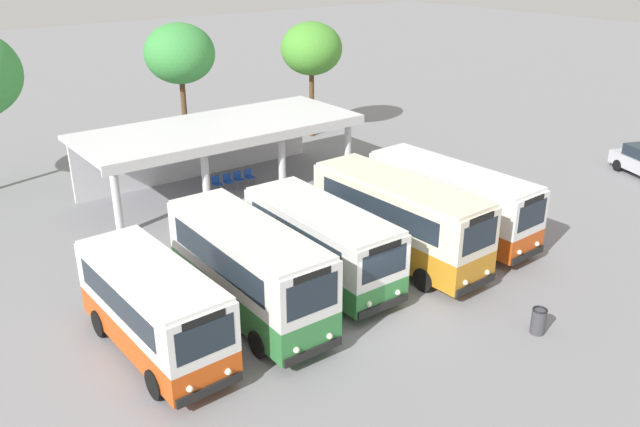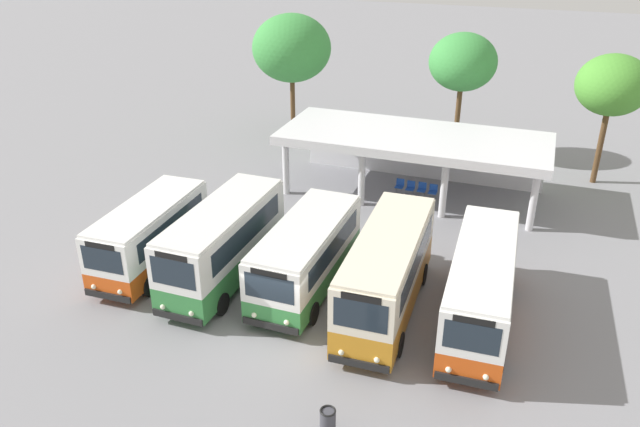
{
  "view_description": "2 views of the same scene",
  "coord_description": "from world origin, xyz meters",
  "px_view_note": "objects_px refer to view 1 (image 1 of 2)",
  "views": [
    {
      "loc": [
        -13.3,
        -14.12,
        11.92
      ],
      "look_at": [
        1.14,
        4.95,
        1.85
      ],
      "focal_mm": 36.53,
      "sensor_mm": 36.0,
      "label": 1
    },
    {
      "loc": [
        7.92,
        -17.1,
        14.17
      ],
      "look_at": [
        -0.92,
        7.21,
        1.5
      ],
      "focal_mm": 35.07,
      "sensor_mm": 36.0,
      "label": 2
    }
  ],
  "objects_px": {
    "city_bus_fifth_blue": "(451,198)",
    "waiting_chair_fourth_seat": "(249,176)",
    "waiting_chair_end_by_column": "(216,182)",
    "waiting_chair_middle_seat": "(238,178)",
    "litter_bin_apron": "(538,321)",
    "city_bus_nearest_orange": "(153,306)",
    "city_bus_fourth_amber": "(398,217)",
    "waiting_chair_second_from_end": "(228,180)",
    "city_bus_middle_cream": "(321,240)",
    "city_bus_second_in_row": "(248,267)"
  },
  "relations": [
    {
      "from": "city_bus_second_in_row",
      "to": "city_bus_fifth_blue",
      "type": "bearing_deg",
      "value": 2.38
    },
    {
      "from": "city_bus_fourth_amber",
      "to": "waiting_chair_end_by_column",
      "type": "bearing_deg",
      "value": 100.62
    },
    {
      "from": "city_bus_nearest_orange",
      "to": "waiting_chair_middle_seat",
      "type": "distance_m",
      "value": 14.78
    },
    {
      "from": "waiting_chair_second_from_end",
      "to": "waiting_chair_middle_seat",
      "type": "bearing_deg",
      "value": 1.76
    },
    {
      "from": "waiting_chair_second_from_end",
      "to": "litter_bin_apron",
      "type": "xyz_separation_m",
      "value": [
        1.46,
        -17.75,
        -0.07
      ]
    },
    {
      "from": "city_bus_middle_cream",
      "to": "waiting_chair_end_by_column",
      "type": "relative_size",
      "value": 8.35
    },
    {
      "from": "waiting_chair_end_by_column",
      "to": "waiting_chair_fourth_seat",
      "type": "height_order",
      "value": "same"
    },
    {
      "from": "waiting_chair_middle_seat",
      "to": "waiting_chair_fourth_seat",
      "type": "distance_m",
      "value": 0.62
    },
    {
      "from": "city_bus_fourth_amber",
      "to": "waiting_chair_fourth_seat",
      "type": "bearing_deg",
      "value": 91.18
    },
    {
      "from": "city_bus_nearest_orange",
      "to": "waiting_chair_end_by_column",
      "type": "relative_size",
      "value": 7.77
    },
    {
      "from": "litter_bin_apron",
      "to": "waiting_chair_middle_seat",
      "type": "bearing_deg",
      "value": 92.7
    },
    {
      "from": "waiting_chair_end_by_column",
      "to": "litter_bin_apron",
      "type": "height_order",
      "value": "litter_bin_apron"
    },
    {
      "from": "city_bus_nearest_orange",
      "to": "waiting_chair_middle_seat",
      "type": "relative_size",
      "value": 7.77
    },
    {
      "from": "waiting_chair_fourth_seat",
      "to": "waiting_chair_middle_seat",
      "type": "bearing_deg",
      "value": 174.21
    },
    {
      "from": "city_bus_nearest_orange",
      "to": "city_bus_fourth_amber",
      "type": "relative_size",
      "value": 0.83
    },
    {
      "from": "city_bus_nearest_orange",
      "to": "city_bus_fourth_amber",
      "type": "distance_m",
      "value": 10.39
    },
    {
      "from": "waiting_chair_end_by_column",
      "to": "city_bus_fifth_blue",
      "type": "bearing_deg",
      "value": -62.65
    },
    {
      "from": "waiting_chair_second_from_end",
      "to": "waiting_chair_middle_seat",
      "type": "height_order",
      "value": "same"
    },
    {
      "from": "city_bus_middle_cream",
      "to": "waiting_chair_middle_seat",
      "type": "height_order",
      "value": "city_bus_middle_cream"
    },
    {
      "from": "city_bus_second_in_row",
      "to": "city_bus_fourth_amber",
      "type": "bearing_deg",
      "value": 0.3
    },
    {
      "from": "waiting_chair_end_by_column",
      "to": "waiting_chair_middle_seat",
      "type": "distance_m",
      "value": 1.24
    },
    {
      "from": "city_bus_fifth_blue",
      "to": "waiting_chair_fourth_seat",
      "type": "distance_m",
      "value": 11.28
    },
    {
      "from": "city_bus_middle_cream",
      "to": "litter_bin_apron",
      "type": "height_order",
      "value": "city_bus_middle_cream"
    },
    {
      "from": "city_bus_second_in_row",
      "to": "litter_bin_apron",
      "type": "height_order",
      "value": "city_bus_second_in_row"
    },
    {
      "from": "city_bus_nearest_orange",
      "to": "waiting_chair_fourth_seat",
      "type": "xyz_separation_m",
      "value": [
        10.16,
        11.17,
        -1.14
      ]
    },
    {
      "from": "waiting_chair_middle_seat",
      "to": "waiting_chair_second_from_end",
      "type": "bearing_deg",
      "value": -178.24
    },
    {
      "from": "city_bus_second_in_row",
      "to": "waiting_chair_second_from_end",
      "type": "xyz_separation_m",
      "value": [
        5.46,
        11.06,
        -1.32
      ]
    },
    {
      "from": "city_bus_middle_cream",
      "to": "waiting_chair_fourth_seat",
      "type": "distance_m",
      "value": 11.05
    },
    {
      "from": "waiting_chair_middle_seat",
      "to": "waiting_chair_fourth_seat",
      "type": "bearing_deg",
      "value": -5.79
    },
    {
      "from": "litter_bin_apron",
      "to": "city_bus_middle_cream",
      "type": "bearing_deg",
      "value": 115.65
    },
    {
      "from": "city_bus_fourth_amber",
      "to": "waiting_chair_fourth_seat",
      "type": "xyz_separation_m",
      "value": [
        -0.23,
        10.98,
        -1.32
      ]
    },
    {
      "from": "city_bus_fourth_amber",
      "to": "waiting_chair_second_from_end",
      "type": "height_order",
      "value": "city_bus_fourth_amber"
    },
    {
      "from": "waiting_chair_end_by_column",
      "to": "waiting_chair_fourth_seat",
      "type": "xyz_separation_m",
      "value": [
        1.86,
        -0.13,
        0.0
      ]
    },
    {
      "from": "city_bus_second_in_row",
      "to": "waiting_chair_middle_seat",
      "type": "xyz_separation_m",
      "value": [
        6.08,
        11.08,
        -1.32
      ]
    },
    {
      "from": "city_bus_middle_cream",
      "to": "litter_bin_apron",
      "type": "xyz_separation_m",
      "value": [
        3.46,
        -7.2,
        -1.19
      ]
    },
    {
      "from": "city_bus_middle_cream",
      "to": "waiting_chair_second_from_end",
      "type": "relative_size",
      "value": 8.35
    },
    {
      "from": "city_bus_fifth_blue",
      "to": "waiting_chair_fourth_seat",
      "type": "bearing_deg",
      "value": 109.2
    },
    {
      "from": "city_bus_second_in_row",
      "to": "waiting_chair_end_by_column",
      "type": "xyz_separation_m",
      "value": [
        4.84,
        11.15,
        -1.32
      ]
    },
    {
      "from": "waiting_chair_middle_seat",
      "to": "litter_bin_apron",
      "type": "xyz_separation_m",
      "value": [
        0.84,
        -17.76,
        -0.07
      ]
    },
    {
      "from": "waiting_chair_fourth_seat",
      "to": "city_bus_middle_cream",
      "type": "bearing_deg",
      "value": -107.12
    },
    {
      "from": "city_bus_fourth_amber",
      "to": "city_bus_nearest_orange",
      "type": "bearing_deg",
      "value": -178.98
    },
    {
      "from": "city_bus_fifth_blue",
      "to": "waiting_chair_middle_seat",
      "type": "bearing_deg",
      "value": 112.02
    },
    {
      "from": "waiting_chair_middle_seat",
      "to": "litter_bin_apron",
      "type": "bearing_deg",
      "value": -87.3
    },
    {
      "from": "city_bus_nearest_orange",
      "to": "city_bus_fifth_blue",
      "type": "relative_size",
      "value": 0.82
    },
    {
      "from": "city_bus_fifth_blue",
      "to": "waiting_chair_end_by_column",
      "type": "distance_m",
      "value": 12.13
    },
    {
      "from": "waiting_chair_fourth_seat",
      "to": "litter_bin_apron",
      "type": "distance_m",
      "value": 17.7
    },
    {
      "from": "city_bus_nearest_orange",
      "to": "waiting_chair_end_by_column",
      "type": "height_order",
      "value": "city_bus_nearest_orange"
    },
    {
      "from": "city_bus_fourth_amber",
      "to": "waiting_chair_second_from_end",
      "type": "relative_size",
      "value": 9.4
    },
    {
      "from": "waiting_chair_fourth_seat",
      "to": "litter_bin_apron",
      "type": "bearing_deg",
      "value": -89.29
    },
    {
      "from": "waiting_chair_middle_seat",
      "to": "litter_bin_apron",
      "type": "distance_m",
      "value": 17.78
    }
  ]
}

